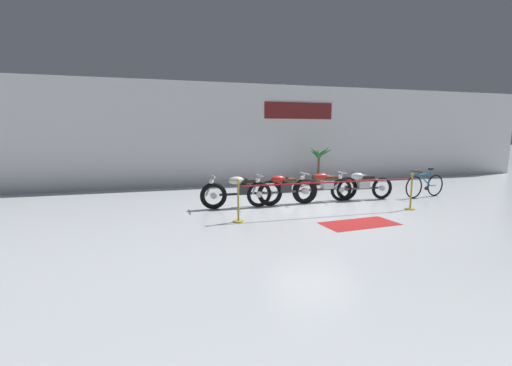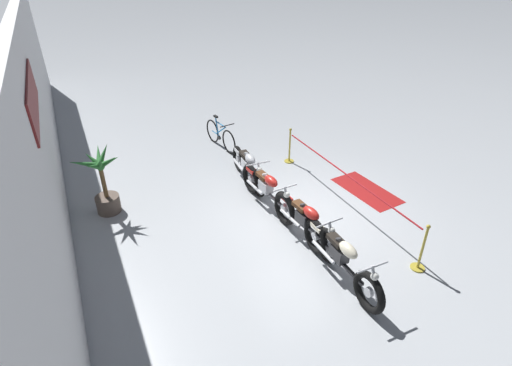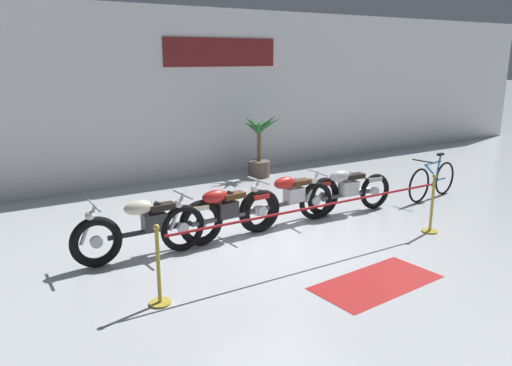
{
  "view_description": "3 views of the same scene",
  "coord_description": "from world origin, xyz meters",
  "views": [
    {
      "loc": [
        -4.37,
        -9.03,
        2.16
      ],
      "look_at": [
        -1.45,
        1.1,
        0.62
      ],
      "focal_mm": 24.0,
      "sensor_mm": 36.0,
      "label": 1
    },
    {
      "loc": [
        -6.44,
        4.4,
        5.46
      ],
      "look_at": [
        1.0,
        0.78,
        0.55
      ],
      "focal_mm": 28.0,
      "sensor_mm": 36.0,
      "label": 2
    },
    {
      "loc": [
        -4.5,
        -6.53,
        3.02
      ],
      "look_at": [
        -0.29,
        0.26,
        0.99
      ],
      "focal_mm": 35.0,
      "sensor_mm": 36.0,
      "label": 3
    }
  ],
  "objects": [
    {
      "name": "motorcycle_silver_3",
      "position": [
        1.97,
        0.55,
        0.47
      ],
      "size": [
        2.19,
        0.62,
        0.94
      ],
      "color": "black",
      "rests_on": "ground"
    },
    {
      "name": "motorcycle_red_1",
      "position": [
        -0.78,
        0.5,
        0.48
      ],
      "size": [
        2.32,
        0.62,
        0.96
      ],
      "color": "black",
      "rests_on": "ground"
    },
    {
      "name": "bicycle",
      "position": [
        4.33,
        0.4,
        0.4
      ],
      "size": [
        1.75,
        0.48,
        0.98
      ],
      "color": "black",
      "rests_on": "ground"
    },
    {
      "name": "potted_palm_left_of_row",
      "position": [
        2.2,
        4.11,
        0.75
      ],
      "size": [
        1.1,
        1.09,
        1.67
      ],
      "color": "brown",
      "rests_on": "ground"
    },
    {
      "name": "stanchion_far_left",
      "position": [
        -1.09,
        -1.05,
        0.65
      ],
      "size": [
        5.09,
        0.28,
        1.05
      ],
      "color": "gold",
      "rests_on": "ground"
    },
    {
      "name": "ground_plane",
      "position": [
        0.0,
        0.0,
        0.0
      ],
      "size": [
        120.0,
        120.0,
        0.0
      ],
      "primitive_type": "plane",
      "color": "#B2B7BC"
    },
    {
      "name": "motorcycle_red_2",
      "position": [
        0.71,
        0.63,
        0.47
      ],
      "size": [
        2.34,
        0.62,
        0.96
      ],
      "color": "black",
      "rests_on": "ground"
    },
    {
      "name": "stanchion_mid_left",
      "position": [
        2.53,
        -1.05,
        0.36
      ],
      "size": [
        0.28,
        0.28,
        1.05
      ],
      "color": "gold",
      "rests_on": "ground"
    },
    {
      "name": "motorcycle_cream_0",
      "position": [
        -2.04,
        0.52,
        0.47
      ],
      "size": [
        2.46,
        0.62,
        0.96
      ],
      "color": "black",
      "rests_on": "ground"
    },
    {
      "name": "floor_banner",
      "position": [
        0.24,
        -2.04,
        0.0
      ],
      "size": [
        1.91,
        1.03,
        0.01
      ],
      "primitive_type": "cube",
      "rotation": [
        0.0,
        0.0,
        0.08
      ],
      "color": "maroon",
      "rests_on": "ground"
    },
    {
      "name": "back_wall",
      "position": [
        0.0,
        5.12,
        2.1
      ],
      "size": [
        28.0,
        0.29,
        4.2
      ],
      "color": "white",
      "rests_on": "ground"
    }
  ]
}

